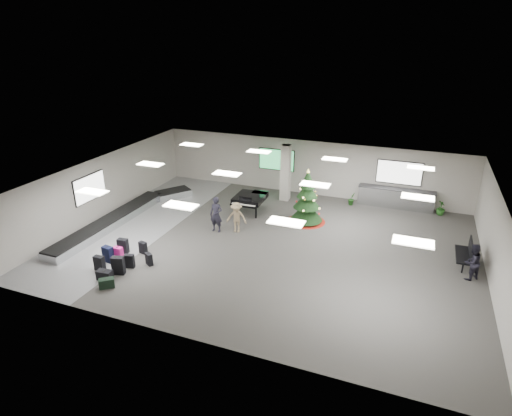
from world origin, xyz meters
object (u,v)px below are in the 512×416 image
at_px(bench, 467,253).
at_px(traveler_a, 216,215).
at_px(traveler_b, 236,217).
at_px(potted_plant_right, 441,208).
at_px(traveler_bench, 472,262).
at_px(service_counter, 396,198).
at_px(pink_suitcase, 118,254).
at_px(grand_piano, 250,199).
at_px(potted_plant_left, 352,199).
at_px(baggage_carousel, 124,216).
at_px(christmas_tree, 307,204).

height_order(bench, traveler_a, traveler_a).
distance_m(traveler_a, traveler_b, 0.98).
bearing_deg(potted_plant_right, traveler_bench, -81.17).
distance_m(service_counter, pink_suitcase, 14.69).
bearing_deg(bench, grand_piano, 169.70).
relative_size(traveler_bench, potted_plant_left, 2.07).
bearing_deg(traveler_bench, pink_suitcase, -26.74).
relative_size(traveler_bench, potted_plant_right, 1.95).
relative_size(service_counter, traveler_b, 2.69).
relative_size(baggage_carousel, potted_plant_left, 13.34).
bearing_deg(traveler_a, traveler_b, 18.72).
bearing_deg(grand_piano, potted_plant_right, 17.57).
xyz_separation_m(potted_plant_left, potted_plant_right, (4.62, 0.27, 0.02)).
distance_m(pink_suitcase, traveler_b, 5.65).
xyz_separation_m(pink_suitcase, traveler_a, (2.59, 4.10, 0.56)).
xyz_separation_m(baggage_carousel, traveler_b, (5.96, 0.76, 0.54)).
bearing_deg(potted_plant_right, baggage_carousel, -156.77).
distance_m(grand_piano, bench, 10.58).
height_order(christmas_tree, traveler_bench, christmas_tree).
bearing_deg(bench, traveler_a, -175.62).
distance_m(grand_piano, potted_plant_right, 10.08).
bearing_deg(traveler_b, traveler_bench, -14.28).
relative_size(pink_suitcase, bench, 0.39).
height_order(pink_suitcase, traveler_b, traveler_b).
relative_size(traveler_b, traveler_bench, 1.00).
distance_m(grand_piano, traveler_a, 2.80).
relative_size(potted_plant_left, potted_plant_right, 0.94).
bearing_deg(grand_piano, traveler_a, -104.40).
distance_m(service_counter, bench, 6.38).
bearing_deg(christmas_tree, traveler_a, -144.51).
bearing_deg(christmas_tree, pink_suitcase, -133.09).
height_order(traveler_b, potted_plant_left, traveler_b).
bearing_deg(pink_suitcase, service_counter, 45.33).
xyz_separation_m(bench, traveler_bench, (0.11, -1.07, 0.16)).
bearing_deg(baggage_carousel, pink_suitcase, -56.13).
relative_size(baggage_carousel, grand_piano, 4.94).
relative_size(christmas_tree, traveler_b, 1.86).
height_order(baggage_carousel, pink_suitcase, pink_suitcase).
bearing_deg(potted_plant_right, potted_plant_left, -176.61).
bearing_deg(potted_plant_left, traveler_bench, -47.34).
height_order(grand_piano, bench, grand_piano).
height_order(christmas_tree, potted_plant_right, christmas_tree).
height_order(baggage_carousel, grand_piano, grand_piano).
height_order(grand_piano, traveler_a, traveler_a).
relative_size(traveler_a, potted_plant_right, 2.27).
distance_m(bench, traveler_bench, 1.08).
bearing_deg(potted_plant_right, traveler_b, -148.04).
bearing_deg(potted_plant_left, grand_piano, -148.18).
bearing_deg(potted_plant_right, traveler_a, -149.20).
distance_m(service_counter, potted_plant_left, 2.36).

